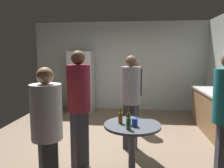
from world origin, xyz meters
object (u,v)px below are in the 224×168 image
plastic_cup_blue (135,122)px  person_in_maroon_shirt (79,100)px  beer_bottle_brown (128,119)px  person_in_gray_shirt (131,95)px  foreground_table (132,131)px  person_in_black_shirt (134,89)px  kettle (220,90)px  beer_bottle_green (129,123)px  beer_bottle_amber (120,117)px  person_in_white_shirt (47,127)px  refrigerator (82,82)px

plastic_cup_blue → person_in_maroon_shirt: bearing=166.2°
beer_bottle_brown → person_in_gray_shirt: person_in_gray_shirt is taller
foreground_table → person_in_black_shirt: 2.05m
person_in_gray_shirt → person_in_maroon_shirt: person_in_maroon_shirt is taller
kettle → plastic_cup_blue: (-1.74, -1.77, -0.18)m
beer_bottle_brown → beer_bottle_green: 0.20m
beer_bottle_amber → plastic_cup_blue: beer_bottle_amber is taller
kettle → person_in_white_shirt: person_in_white_shirt is taller
beer_bottle_brown → person_in_gray_shirt: 0.89m
person_in_maroon_shirt → person_in_white_shirt: bearing=-58.1°
beer_bottle_amber → beer_bottle_green: 0.27m
kettle → foreground_table: kettle is taller
foreground_table → plastic_cup_blue: bearing=-72.1°
kettle → beer_bottle_green: 2.64m
beer_bottle_amber → refrigerator: bearing=112.8°
foreground_table → person_in_white_shirt: bearing=-141.4°
refrigerator → person_in_black_shirt: size_ratio=1.14×
beer_bottle_green → person_in_black_shirt: person_in_black_shirt is taller
beer_bottle_brown → person_in_maroon_shirt: size_ratio=0.13×
beer_bottle_brown → person_in_white_shirt: (-0.87, -0.71, 0.09)m
person_in_white_shirt → kettle: bearing=5.1°
beer_bottle_amber → person_in_gray_shirt: person_in_gray_shirt is taller
kettle → beer_bottle_brown: size_ratio=1.06×
beer_bottle_green → foreground_table: bearing=78.1°
refrigerator → beer_bottle_green: size_ratio=7.83×
foreground_table → person_in_black_shirt: size_ratio=0.51×
kettle → beer_bottle_green: kettle is taller
kettle → person_in_gray_shirt: (-1.82, -0.83, 0.02)m
plastic_cup_blue → person_in_gray_shirt: person_in_gray_shirt is taller
person_in_maroon_shirt → person_in_white_shirt: person_in_maroon_shirt is taller
beer_bottle_amber → person_in_white_shirt: (-0.76, -0.76, 0.09)m
foreground_table → person_in_maroon_shirt: 0.89m
beer_bottle_brown → plastic_cup_blue: size_ratio=2.09×
foreground_table → beer_bottle_green: size_ratio=3.48×
person_in_white_shirt → beer_bottle_amber: bearing=8.4°
beer_bottle_brown → person_in_black_shirt: 2.06m
beer_bottle_brown → beer_bottle_green: bearing=-87.6°
person_in_gray_shirt → person_in_white_shirt: (-0.88, -1.59, -0.08)m
person_in_gray_shirt → person_in_black_shirt: 1.19m
kettle → plastic_cup_blue: size_ratio=2.22×
beer_bottle_amber → plastic_cup_blue: 0.24m
foreground_table → person_in_maroon_shirt: bearing=172.6°
kettle → foreground_table: bearing=-136.7°
refrigerator → person_in_gray_shirt: bearing=-58.7°
plastic_cup_blue → person_in_black_shirt: bearing=90.5°
beer_bottle_green → person_in_gray_shirt: 1.09m
beer_bottle_brown → person_in_white_shirt: person_in_white_shirt is taller
foreground_table → plastic_cup_blue: 0.19m
foreground_table → beer_bottle_green: bearing=-101.9°
beer_bottle_green → person_in_white_shirt: 1.02m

